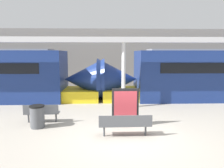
{
  "coord_description": "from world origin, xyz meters",
  "views": [
    {
      "loc": [
        -0.8,
        -7.22,
        2.88
      ],
      "look_at": [
        -0.4,
        3.63,
        1.4
      ],
      "focal_mm": 35.0,
      "sensor_mm": 36.0,
      "label": 1
    }
  ],
  "objects_px": {
    "bench_near": "(125,123)",
    "bench_far": "(42,112)",
    "support_column_near": "(123,76)",
    "poster_board": "(125,108)",
    "trash_bin": "(37,116)"
  },
  "relations": [
    {
      "from": "bench_near",
      "to": "bench_far",
      "type": "distance_m",
      "value": 3.78
    },
    {
      "from": "support_column_near",
      "to": "bench_far",
      "type": "bearing_deg",
      "value": -146.19
    },
    {
      "from": "support_column_near",
      "to": "poster_board",
      "type": "bearing_deg",
      "value": -93.57
    },
    {
      "from": "bench_near",
      "to": "bench_far",
      "type": "height_order",
      "value": "same"
    },
    {
      "from": "trash_bin",
      "to": "poster_board",
      "type": "bearing_deg",
      "value": -0.5
    },
    {
      "from": "bench_far",
      "to": "poster_board",
      "type": "xyz_separation_m",
      "value": [
        3.48,
        -0.64,
        0.31
      ]
    },
    {
      "from": "bench_near",
      "to": "poster_board",
      "type": "relative_size",
      "value": 1.19
    },
    {
      "from": "bench_far",
      "to": "poster_board",
      "type": "distance_m",
      "value": 3.55
    },
    {
      "from": "bench_far",
      "to": "support_column_near",
      "type": "distance_m",
      "value": 4.6
    },
    {
      "from": "bench_far",
      "to": "poster_board",
      "type": "relative_size",
      "value": 0.94
    },
    {
      "from": "bench_near",
      "to": "support_column_near",
      "type": "relative_size",
      "value": 0.53
    },
    {
      "from": "bench_near",
      "to": "poster_board",
      "type": "distance_m",
      "value": 1.11
    },
    {
      "from": "bench_near",
      "to": "trash_bin",
      "type": "xyz_separation_m",
      "value": [
        -3.37,
        1.09,
        -0.03
      ]
    },
    {
      "from": "support_column_near",
      "to": "bench_near",
      "type": "bearing_deg",
      "value": -94.09
    },
    {
      "from": "poster_board",
      "to": "support_column_near",
      "type": "bearing_deg",
      "value": 86.43
    }
  ]
}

